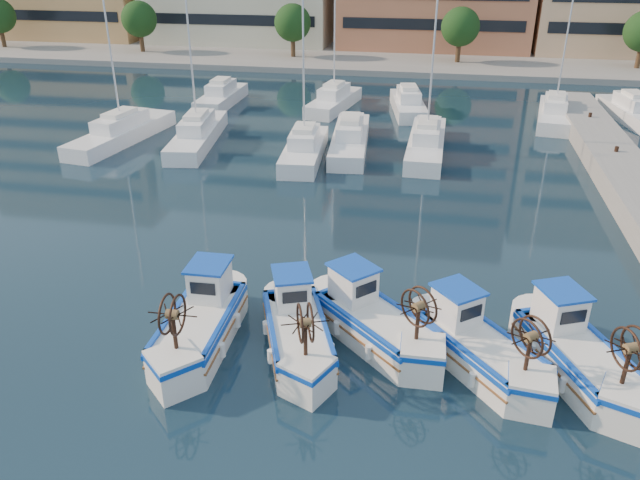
{
  "coord_description": "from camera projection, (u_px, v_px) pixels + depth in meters",
  "views": [
    {
      "loc": [
        2.33,
        -16.29,
        12.74
      ],
      "look_at": [
        -1.97,
        6.3,
        1.5
      ],
      "focal_mm": 35.0,
      "sensor_mm": 36.0,
      "label": 1
    }
  ],
  "objects": [
    {
      "name": "fishing_boat_a",
      "position": [
        201.0,
        321.0,
        21.37
      ],
      "size": [
        2.16,
        5.07,
        3.15
      ],
      "rotation": [
        0.0,
        0.0,
        0.02
      ],
      "color": "white",
      "rests_on": "ground"
    },
    {
      "name": "fishing_boat_c",
      "position": [
        373.0,
        319.0,
        21.48
      ],
      "size": [
        4.78,
        4.7,
        3.08
      ],
      "rotation": [
        0.0,
        0.0,
        0.81
      ],
      "color": "white",
      "rests_on": "ground"
    },
    {
      "name": "fishing_boat_b",
      "position": [
        297.0,
        328.0,
        21.06
      ],
      "size": [
        3.41,
        4.93,
        2.97
      ],
      "rotation": [
        0.0,
        0.0,
        0.36
      ],
      "color": "white",
      "rests_on": "ground"
    },
    {
      "name": "ground",
      "position": [
        343.0,
        369.0,
        20.37
      ],
      "size": [
        300.0,
        300.0,
        0.0
      ],
      "primitive_type": "plane",
      "color": "#193242",
      "rests_on": "ground"
    },
    {
      "name": "fishing_boat_e",
      "position": [
        576.0,
        351.0,
        19.83
      ],
      "size": [
        3.77,
        5.15,
        3.1
      ],
      "rotation": [
        0.0,
        0.0,
        0.42
      ],
      "color": "white",
      "rests_on": "ground"
    },
    {
      "name": "yacht_marina",
      "position": [
        354.0,
        124.0,
        45.07
      ],
      "size": [
        39.32,
        22.38,
        11.5
      ],
      "color": "white",
      "rests_on": "ground"
    },
    {
      "name": "fishing_boat_d",
      "position": [
        477.0,
        344.0,
        20.2
      ],
      "size": [
        4.42,
        4.78,
        3.0
      ],
      "rotation": [
        0.0,
        0.0,
        0.69
      ],
      "color": "white",
      "rests_on": "ground"
    }
  ]
}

